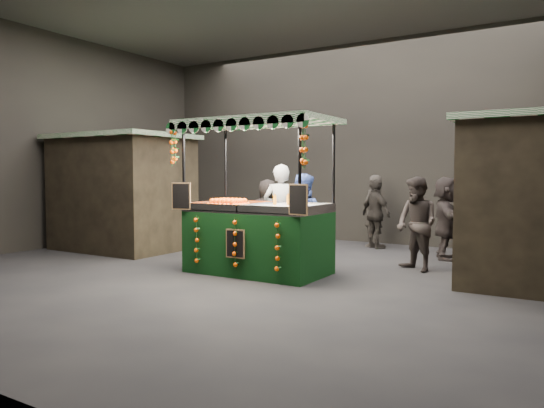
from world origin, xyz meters
The scene contains 13 objects.
ground centered at (0.00, 0.00, 0.00)m, with size 12.00×12.00×0.00m, color black.
market_hall centered at (0.00, 0.00, 3.38)m, with size 12.10×10.10×5.05m.
neighbour_stall_left centered at (-4.40, 1.00, 1.31)m, with size 3.00×2.20×2.60m.
juice_stall centered at (-0.18, 0.16, 0.82)m, with size 2.73×1.61×2.65m.
vendor_grey centered at (-0.40, 1.35, 0.95)m, with size 0.81×0.66×1.91m.
vendor_blue centered at (0.22, 1.04, 0.86)m, with size 0.84×0.65×1.72m.
shopper_0 centered at (-3.68, 1.80, 0.88)m, with size 0.71×0.54×1.76m.
shopper_1 centered at (2.11, 1.80, 0.84)m, with size 1.03×0.98×1.67m.
shopper_2 centered at (0.53, 4.08, 0.80)m, with size 1.00×0.83×1.60m.
shopper_3 centered at (3.12, 2.84, 0.81)m, with size 1.11×1.19×1.61m.
shopper_4 centered at (-1.47, 2.56, 0.80)m, with size 0.92×0.90×1.60m.
shopper_5 centered at (2.26, 3.36, 0.83)m, with size 0.95×1.62×1.67m.
shopper_6 centered at (0.35, 4.36, 0.85)m, with size 0.51×0.68×1.69m.
Camera 1 is at (4.63, -7.25, 1.72)m, focal length 33.99 mm.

